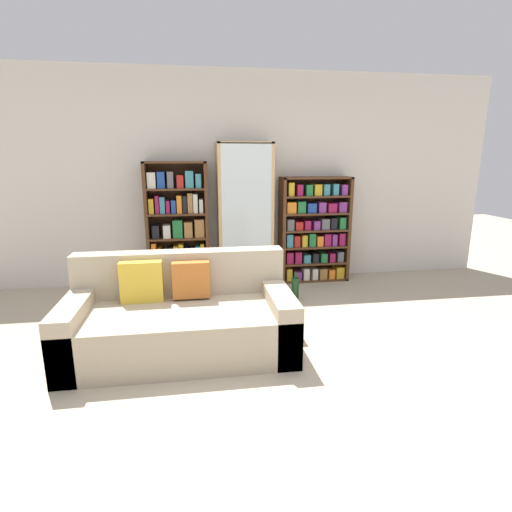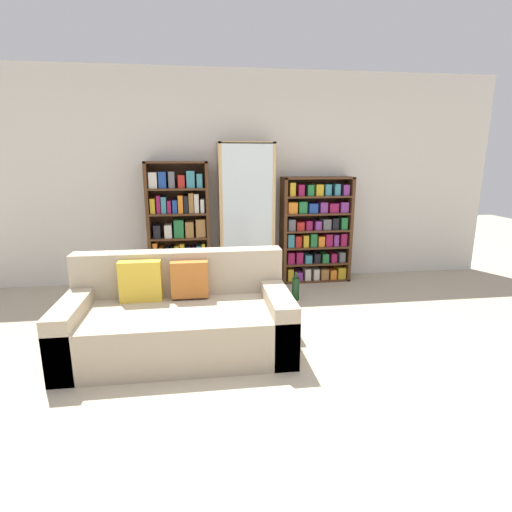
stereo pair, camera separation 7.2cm
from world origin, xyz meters
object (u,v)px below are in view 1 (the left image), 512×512
Objects in this scene: bookshelf_left at (178,227)px; display_cabinet at (245,215)px; bookshelf_right at (314,231)px; wine_bottle at (295,288)px; couch at (181,319)px.

display_cabinet reaches higher than bookshelf_left.
wine_bottle is at bearing -120.01° from bookshelf_right.
bookshelf_right is 4.11× the size of wine_bottle.
bookshelf_left reaches higher than wine_bottle.
bookshelf_left is at bearing 150.76° from wine_bottle.
bookshelf_right is 1.02m from wine_bottle.
bookshelf_left is (-0.06, 1.82, 0.49)m from couch.
bookshelf_right is at bearing 0.00° from bookshelf_left.
display_cabinet is 5.38× the size of wine_bottle.
bookshelf_right reaches higher than couch.
couch is 1.36× the size of bookshelf_right.
wine_bottle is at bearing -56.11° from display_cabinet.
couch is 2.06m from display_cabinet.
bookshelf_left is 4.70× the size of wine_bottle.
bookshelf_left reaches higher than bookshelf_right.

